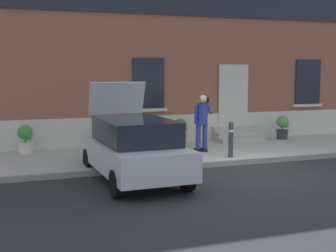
{
  "coord_description": "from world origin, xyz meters",
  "views": [
    {
      "loc": [
        -6.03,
        -10.49,
        2.63
      ],
      "look_at": [
        -1.69,
        1.6,
        1.1
      ],
      "focal_mm": 49.85,
      "sensor_mm": 36.0,
      "label": 1
    }
  ],
  "objects_px": {
    "bollard_near_person": "(231,138)",
    "person_on_phone": "(202,119)",
    "planter_olive": "(107,134)",
    "planter_charcoal": "(283,127)",
    "planter_cream": "(26,138)",
    "hatchback_car_silver": "(134,148)",
    "planter_terracotta": "(181,131)"
  },
  "relations": [
    {
      "from": "hatchback_car_silver",
      "to": "planter_charcoal",
      "type": "distance_m",
      "value": 7.65
    },
    {
      "from": "bollard_near_person",
      "to": "planter_charcoal",
      "type": "bearing_deg",
      "value": 36.76
    },
    {
      "from": "planter_cream",
      "to": "planter_olive",
      "type": "bearing_deg",
      "value": 4.76
    },
    {
      "from": "planter_cream",
      "to": "planter_olive",
      "type": "xyz_separation_m",
      "value": [
        2.53,
        0.21,
        0.0
      ]
    },
    {
      "from": "person_on_phone",
      "to": "planter_cream",
      "type": "height_order",
      "value": "person_on_phone"
    },
    {
      "from": "planter_olive",
      "to": "planter_charcoal",
      "type": "xyz_separation_m",
      "value": [
        6.42,
        -0.29,
        0.0
      ]
    },
    {
      "from": "person_on_phone",
      "to": "planter_charcoal",
      "type": "bearing_deg",
      "value": 12.55
    },
    {
      "from": "hatchback_car_silver",
      "to": "planter_cream",
      "type": "height_order",
      "value": "hatchback_car_silver"
    },
    {
      "from": "person_on_phone",
      "to": "planter_olive",
      "type": "relative_size",
      "value": 2.03
    },
    {
      "from": "bollard_near_person",
      "to": "person_on_phone",
      "type": "height_order",
      "value": "person_on_phone"
    },
    {
      "from": "person_on_phone",
      "to": "planter_olive",
      "type": "height_order",
      "value": "person_on_phone"
    },
    {
      "from": "planter_olive",
      "to": "planter_terracotta",
      "type": "bearing_deg",
      "value": -1.48
    },
    {
      "from": "planter_olive",
      "to": "bollard_near_person",
      "type": "bearing_deg",
      "value": -43.64
    },
    {
      "from": "person_on_phone",
      "to": "planter_olive",
      "type": "bearing_deg",
      "value": 136.66
    },
    {
      "from": "person_on_phone",
      "to": "planter_cream",
      "type": "bearing_deg",
      "value": 154.33
    },
    {
      "from": "planter_charcoal",
      "to": "planter_terracotta",
      "type": "bearing_deg",
      "value": 176.63
    },
    {
      "from": "planter_terracotta",
      "to": "planter_charcoal",
      "type": "distance_m",
      "value": 3.89
    },
    {
      "from": "planter_terracotta",
      "to": "person_on_phone",
      "type": "bearing_deg",
      "value": -89.0
    },
    {
      "from": "hatchback_car_silver",
      "to": "bollard_near_person",
      "type": "relative_size",
      "value": 3.94
    },
    {
      "from": "planter_olive",
      "to": "planter_charcoal",
      "type": "bearing_deg",
      "value": -2.62
    },
    {
      "from": "bollard_near_person",
      "to": "planter_terracotta",
      "type": "bearing_deg",
      "value": 99.38
    },
    {
      "from": "bollard_near_person",
      "to": "planter_olive",
      "type": "height_order",
      "value": "bollard_near_person"
    },
    {
      "from": "bollard_near_person",
      "to": "planter_olive",
      "type": "distance_m",
      "value": 4.13
    },
    {
      "from": "hatchback_car_silver",
      "to": "planter_olive",
      "type": "bearing_deg",
      "value": 86.66
    },
    {
      "from": "bollard_near_person",
      "to": "person_on_phone",
      "type": "bearing_deg",
      "value": 111.87
    },
    {
      "from": "planter_olive",
      "to": "person_on_phone",
      "type": "bearing_deg",
      "value": -34.81
    },
    {
      "from": "person_on_phone",
      "to": "planter_charcoal",
      "type": "distance_m",
      "value": 4.17
    },
    {
      "from": "hatchback_car_silver",
      "to": "planter_cream",
      "type": "relative_size",
      "value": 4.78
    },
    {
      "from": "planter_cream",
      "to": "planter_charcoal",
      "type": "distance_m",
      "value": 8.95
    },
    {
      "from": "planter_cream",
      "to": "bollard_near_person",
      "type": "bearing_deg",
      "value": -25.57
    },
    {
      "from": "planter_terracotta",
      "to": "planter_olive",
      "type": "bearing_deg",
      "value": 178.52
    },
    {
      "from": "bollard_near_person",
      "to": "planter_charcoal",
      "type": "xyz_separation_m",
      "value": [
        3.42,
        2.56,
        -0.11
      ]
    }
  ]
}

